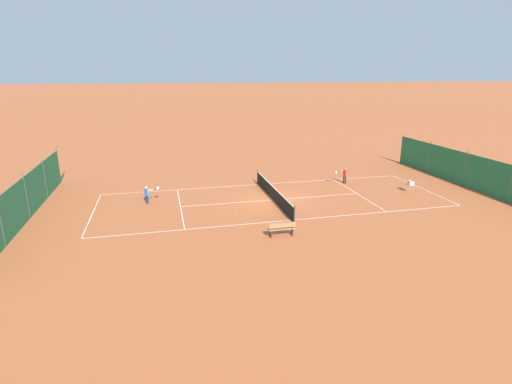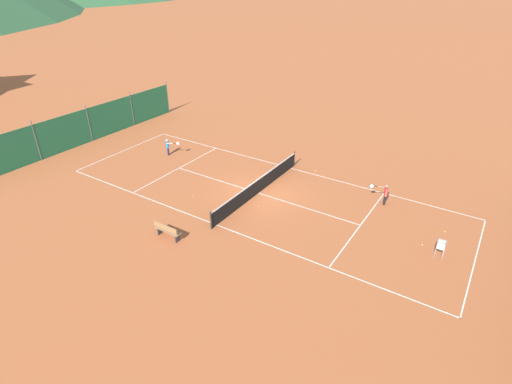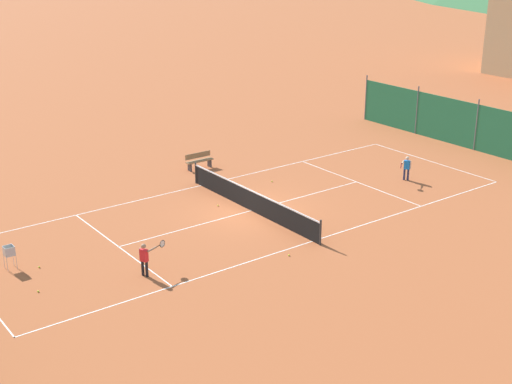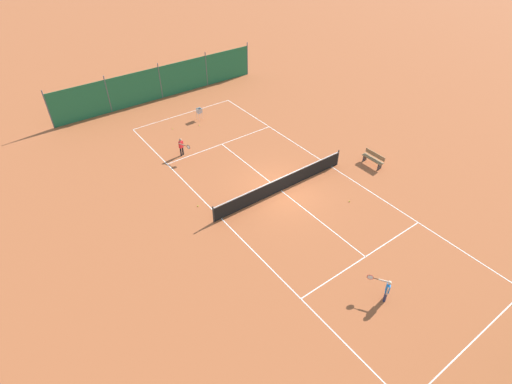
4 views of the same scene
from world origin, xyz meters
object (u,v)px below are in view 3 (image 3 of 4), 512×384
(player_near_service, at_px, (145,257))
(tennis_ball_service_box, at_px, (39,267))
(tennis_ball_by_net_right, at_px, (218,205))
(tennis_net, at_px, (251,200))
(tennis_ball_far_corner, at_px, (38,291))
(courtside_bench, at_px, (199,160))
(tennis_ball_mid_court, at_px, (289,255))
(tennis_ball_alley_left, at_px, (272,181))
(player_far_service, at_px, (406,167))
(ball_hopper, at_px, (9,252))

(player_near_service, distance_m, tennis_ball_service_box, 4.10)
(tennis_ball_by_net_right, bearing_deg, tennis_net, 33.22)
(tennis_ball_far_corner, distance_m, courtside_bench, 14.14)
(tennis_ball_by_net_right, height_order, courtside_bench, courtside_bench)
(tennis_net, distance_m, tennis_ball_by_net_right, 1.65)
(player_near_service, relative_size, tennis_ball_mid_court, 18.93)
(tennis_net, xyz_separation_m, tennis_ball_alley_left, (-2.45, 3.06, -0.47))
(tennis_ball_far_corner, bearing_deg, tennis_ball_service_box, 158.38)
(tennis_net, xyz_separation_m, courtside_bench, (-6.34, 1.32, -0.05))
(tennis_net, distance_m, player_near_service, 7.29)
(tennis_net, height_order, tennis_ball_service_box, tennis_net)
(player_far_service, xyz_separation_m, tennis_ball_service_box, (-1.31, -18.06, -0.67))
(player_far_service, xyz_separation_m, tennis_ball_mid_court, (3.34, -10.12, -0.67))
(tennis_ball_service_box, bearing_deg, player_far_service, 85.84)
(tennis_ball_far_corner, relative_size, ball_hopper, 0.07)
(tennis_ball_far_corner, height_order, ball_hopper, ball_hopper)
(tennis_ball_by_net_right, relative_size, ball_hopper, 0.07)
(tennis_ball_alley_left, relative_size, tennis_ball_far_corner, 1.00)
(tennis_ball_mid_court, relative_size, tennis_ball_alley_left, 1.00)
(player_near_service, xyz_separation_m, courtside_bench, (-9.16, 8.04, -0.28))
(tennis_ball_mid_court, xyz_separation_m, tennis_ball_service_box, (-4.65, -7.95, 0.00))
(tennis_ball_mid_court, distance_m, tennis_ball_alley_left, 8.45)
(player_far_service, height_order, tennis_ball_mid_court, player_far_service)
(ball_hopper, bearing_deg, tennis_ball_by_net_right, 94.36)
(tennis_ball_alley_left, xyz_separation_m, courtside_bench, (-3.90, -1.73, 0.42))
(tennis_ball_mid_court, distance_m, tennis_ball_far_corner, 9.12)
(tennis_ball_alley_left, relative_size, ball_hopper, 0.07)
(tennis_ball_by_net_right, distance_m, courtside_bench, 5.49)
(tennis_ball_mid_court, bearing_deg, tennis_ball_alley_left, 146.48)
(player_near_service, height_order, courtside_bench, player_near_service)
(tennis_ball_by_net_right, xyz_separation_m, tennis_ball_alley_left, (-1.12, 3.93, 0.00))
(player_near_service, xyz_separation_m, ball_hopper, (-3.42, -3.68, -0.07))
(tennis_net, bearing_deg, ball_hopper, -93.31)
(tennis_net, height_order, tennis_ball_mid_court, tennis_net)
(tennis_net, xyz_separation_m, tennis_ball_mid_court, (4.60, -1.61, -0.47))
(tennis_ball_mid_court, height_order, courtside_bench, courtside_bench)
(tennis_net, bearing_deg, tennis_ball_alley_left, 128.70)
(tennis_net, height_order, player_far_service, player_far_service)
(tennis_net, relative_size, tennis_ball_service_box, 139.09)
(tennis_net, relative_size, courtside_bench, 6.12)
(tennis_ball_mid_court, height_order, tennis_ball_far_corner, same)
(player_far_service, xyz_separation_m, courtside_bench, (-7.60, -7.18, -0.26))
(tennis_ball_by_net_right, xyz_separation_m, tennis_ball_service_box, (1.27, -8.69, 0.00))
(tennis_ball_alley_left, height_order, ball_hopper, ball_hopper)
(player_near_service, xyz_separation_m, tennis_ball_by_net_right, (-4.15, 5.85, -0.70))
(tennis_ball_mid_court, distance_m, courtside_bench, 11.34)
(player_near_service, relative_size, tennis_ball_alley_left, 18.93)
(tennis_ball_far_corner, relative_size, courtside_bench, 0.04)
(player_far_service, distance_m, ball_hopper, 19.00)
(tennis_ball_mid_court, bearing_deg, player_far_service, 108.25)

